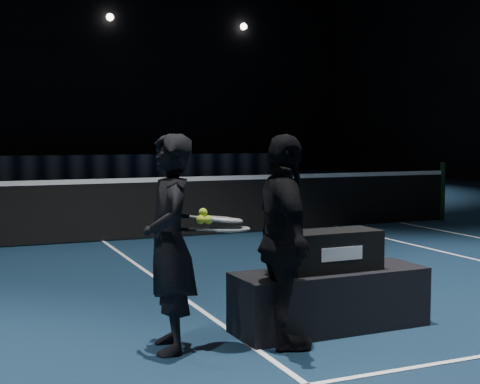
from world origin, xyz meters
The scene contains 16 objects.
floor centered at (0.00, 0.00, 0.00)m, with size 36.00×36.00×0.00m, color #0D1D31.
wall_back centered at (0.00, 18.00, 5.00)m, with size 30.00×30.00×0.00m, color black.
court_lines centered at (0.00, 0.00, 0.00)m, with size 10.98×23.78×0.01m, color white, non-canonical shape.
net_post_right centered at (6.40, 0.00, 0.55)m, with size 0.10×0.10×1.10m, color black.
net_mesh centered at (0.00, 0.00, 0.45)m, with size 12.80×0.02×0.86m, color black.
net_tape centered at (0.00, 0.00, 0.92)m, with size 12.80×0.03×0.07m, color white.
sponsor_backdrop centered at (0.00, 15.50, 0.45)m, with size 22.00×0.15×0.90m, color black.
fixtures_far centered at (0.00, 17.80, 6.50)m, with size 20.00×0.30×0.30m, color white, non-canonical shape.
player_bench centered at (0.79, -5.35, 0.24)m, with size 1.63×0.54×0.49m, color black.
racket_bag centered at (0.79, -5.35, 0.65)m, with size 0.82×0.35×0.33m, color black.
bag_signature centered at (0.79, -5.53, 0.65)m, with size 0.38×0.00×0.11m, color white.
player_a centered at (-0.59, -5.37, 0.80)m, with size 0.58×0.38×1.60m, color black.
player_b centered at (0.22, -5.63, 0.80)m, with size 0.94×0.39×1.60m, color black.
racket_lower centered at (-0.16, -5.51, 0.90)m, with size 0.68×0.22×0.03m, color black, non-canonical shape.
racket_upper centered at (-0.20, -5.46, 0.97)m, with size 0.68×0.22×0.03m, color black, non-canonical shape.
tennis_balls centered at (-0.35, -5.45, 0.99)m, with size 0.12×0.10×0.12m, color gold, non-canonical shape.
Camera 1 is at (-2.01, -10.03, 1.58)m, focal length 50.00 mm.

